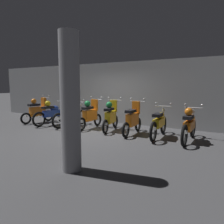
{
  "coord_description": "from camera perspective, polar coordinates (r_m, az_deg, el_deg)",
  "views": [
    {
      "loc": [
        4.41,
        -6.22,
        1.75
      ],
      "look_at": [
        0.6,
        0.55,
        0.75
      ],
      "focal_mm": 33.13,
      "sensor_mm": 36.0,
      "label": 1
    }
  ],
  "objects": [
    {
      "name": "back_wall",
      "position": [
        9.7,
        2.33,
        5.28
      ],
      "size": [
        16.0,
        0.3,
        2.8
      ],
      "primitive_type": "cube",
      "color": "#9EA0A3",
      "rests_on": "ground"
    },
    {
      "name": "motorbike_slot_6",
      "position": [
        7.15,
        12.86,
        -2.98
      ],
      "size": [
        0.59,
        1.95,
        1.15
      ],
      "color": "black",
      "rests_on": "ground"
    },
    {
      "name": "motorbike_slot_2",
      "position": [
        9.07,
        -11.29,
        -0.77
      ],
      "size": [
        0.59,
        1.95,
        1.15
      ],
      "color": "black",
      "rests_on": "ground"
    },
    {
      "name": "ground_plane",
      "position": [
        7.82,
        -5.84,
        -5.63
      ],
      "size": [
        80.0,
        80.0,
        0.0
      ],
      "primitive_type": "plane",
      "color": "#424244"
    },
    {
      "name": "motorbike_slot_4",
      "position": [
        8.01,
        -0.34,
        -1.15
      ],
      "size": [
        0.58,
        1.67,
        1.29
      ],
      "color": "black",
      "rests_on": "ground"
    },
    {
      "name": "support_pillar",
      "position": [
        4.22,
        -11.44,
        2.43
      ],
      "size": [
        0.4,
        0.4,
        2.8
      ],
      "primitive_type": "cylinder",
      "color": "gray",
      "rests_on": "ground"
    },
    {
      "name": "motorbike_slot_5",
      "position": [
        7.49,
        5.75,
        -2.1
      ],
      "size": [
        0.59,
        1.68,
        1.29
      ],
      "color": "black",
      "rests_on": "ground"
    },
    {
      "name": "motorbike_slot_0",
      "position": [
        10.37,
        -19.78,
        0.36
      ],
      "size": [
        0.6,
        1.66,
        1.29
      ],
      "color": "black",
      "rests_on": "ground"
    },
    {
      "name": "motorbike_slot_1",
      "position": [
        9.62,
        -16.28,
        -0.27
      ],
      "size": [
        0.56,
        1.94,
        1.08
      ],
      "color": "black",
      "rests_on": "ground"
    },
    {
      "name": "motorbike_slot_3",
      "position": [
        8.52,
        -6.02,
        -0.67
      ],
      "size": [
        0.59,
        1.68,
        1.29
      ],
      "color": "black",
      "rests_on": "ground"
    },
    {
      "name": "motorbike_slot_7",
      "position": [
        6.9,
        20.56,
        -3.34
      ],
      "size": [
        0.59,
        1.95,
        1.15
      ],
      "color": "black",
      "rests_on": "ground"
    }
  ]
}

